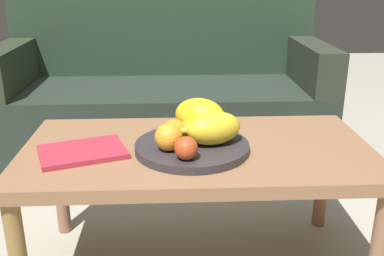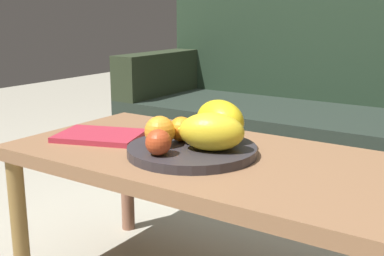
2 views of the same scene
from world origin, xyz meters
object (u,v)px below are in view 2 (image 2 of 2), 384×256
melon_smaller_beside (220,120)px  orange_front (160,131)px  couch (305,126)px  orange_right (181,129)px  melon_large_front (212,132)px  fruit_bowl (192,150)px  apple_front (158,142)px  magazine (100,136)px  coffee_table (205,171)px  banana_bunch (207,135)px

melon_smaller_beside → orange_front: (-0.10, -0.15, -0.02)m
couch → orange_front: 1.17m
couch → orange_right: bearing=-87.4°
couch → melon_large_front: couch is taller
couch → fruit_bowl: 1.12m
couch → apple_front: couch is taller
orange_front → magazine: orange_front is taller
couch → magazine: bearing=-101.8°
coffee_table → couch: couch is taller
fruit_bowl → orange_right: size_ratio=5.06×
orange_front → banana_bunch: (0.10, 0.07, -0.01)m
melon_large_front → orange_right: melon_large_front is taller
melon_smaller_beside → apple_front: (-0.05, -0.22, -0.02)m
melon_smaller_beside → magazine: melon_smaller_beside is taller
apple_front → banana_bunch: size_ratio=0.42×
coffee_table → melon_smaller_beside: bearing=78.7°
apple_front → orange_front: bearing=125.1°
banana_bunch → coffee_table: bearing=135.8°
banana_bunch → fruit_bowl: bearing=-148.0°
couch → orange_right: (0.05, -1.08, 0.21)m
orange_right → banana_bunch: (0.09, -0.00, -0.00)m
couch → apple_front: (0.08, -1.22, 0.21)m
fruit_bowl → magazine: bearing=-178.1°
coffee_table → melon_smaller_beside: 0.15m
coffee_table → couch: 1.07m
banana_bunch → magazine: size_ratio=0.64×
coffee_table → magazine: size_ratio=4.41×
orange_front → orange_right: (0.02, 0.07, -0.01)m
magazine → banana_bunch: bearing=-14.6°
coffee_table → orange_right: (-0.07, -0.01, 0.11)m
fruit_bowl → apple_front: 0.13m
fruit_bowl → apple_front: size_ratio=5.25×
couch → coffee_table: bearing=-83.6°
apple_front → magazine: size_ratio=0.27×
coffee_table → couch: size_ratio=0.65×
couch → orange_front: couch is taller
melon_large_front → banana_bunch: melon_large_front is taller
coffee_table → orange_front: orange_front is taller
coffee_table → melon_large_front: melon_large_front is taller
orange_right → magazine: size_ratio=0.28×
coffee_table → banana_bunch: size_ratio=6.85×
coffee_table → orange_front: size_ratio=13.26×
melon_smaller_beside → fruit_bowl: bearing=-107.4°
apple_front → magazine: 0.33m
coffee_table → orange_right: bearing=-170.3°
fruit_bowl → orange_front: 0.10m
apple_front → banana_bunch: 0.15m
orange_right → magazine: bearing=-172.7°
couch → magazine: size_ratio=6.80×
orange_right → apple_front: bearing=-78.0°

